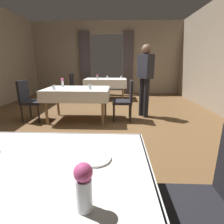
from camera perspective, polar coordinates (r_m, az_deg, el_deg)
ground at (r=3.92m, az=-5.79°, el=-3.67°), size 10.08×10.08×0.00m
wall_back at (r=7.87m, az=-1.76°, el=17.23°), size 6.40×0.27×3.00m
dining_table_near at (r=1.11m, az=-25.92°, el=-21.05°), size 1.34×1.02×0.75m
dining_table_mid at (r=4.08m, az=-11.29°, el=6.45°), size 1.45×0.96×0.75m
dining_table_far at (r=6.62m, az=-2.11°, el=10.07°), size 1.55×0.97×0.75m
chair_near_right at (r=1.28m, az=30.94°, el=-24.09°), size 0.44×0.44×0.93m
chair_mid_left at (r=4.43m, az=-25.58°, el=3.99°), size 0.44×0.44×0.93m
chair_mid_right at (r=4.02m, az=4.56°, el=4.45°), size 0.44×0.44×0.93m
chair_far_left at (r=6.79m, az=-12.04°, el=8.69°), size 0.44×0.44×0.93m
flower_vase_near at (r=0.70m, az=-9.26°, el=-22.78°), size 0.07×0.07×0.20m
plate_near_c at (r=1.05m, az=-5.52°, el=-14.95°), size 0.18×0.18×0.01m
flower_vase_mid at (r=4.40m, az=-16.00°, el=9.44°), size 0.07×0.07×0.21m
glass_mid_b at (r=3.98m, az=-18.57°, el=7.69°), size 0.07×0.07×0.09m
glass_mid_c at (r=3.84m, az=-7.27°, el=8.18°), size 0.08×0.08×0.10m
flower_vase_far at (r=6.48m, az=-4.82°, el=11.55°), size 0.07×0.07×0.17m
glass_far_b at (r=6.79m, az=3.06°, el=11.38°), size 0.07×0.07×0.09m
glass_far_c at (r=6.90m, az=-1.52°, el=11.45°), size 0.08×0.08×0.09m
person_waiter_by_doorway at (r=4.31m, az=10.83°, el=11.79°), size 0.38×0.42×1.72m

